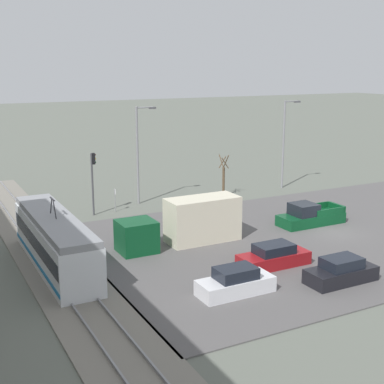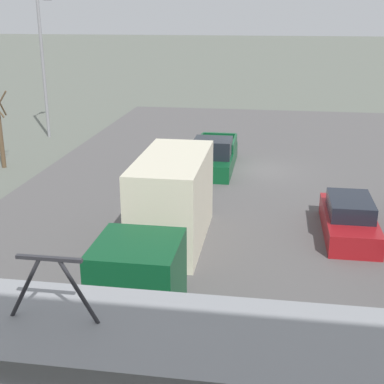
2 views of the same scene
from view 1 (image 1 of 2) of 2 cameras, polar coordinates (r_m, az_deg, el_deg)
ground_plane at (r=42.52m, az=14.45°, el=-4.18°), size 320.00×320.00×0.00m
road_surface at (r=42.50m, az=14.45°, el=-4.13°), size 22.31×36.64×0.08m
rail_bed at (r=33.12m, az=-13.20°, el=-9.10°), size 61.98×4.40×0.22m
light_rail_tram at (r=34.87m, az=-14.41°, el=-5.17°), size 12.44×2.60×4.41m
box_truck at (r=38.05m, az=-0.51°, el=-3.35°), size 2.33×9.00×3.21m
pickup_truck at (r=43.76m, az=12.45°, el=-2.53°), size 2.10×5.52×1.79m
sedan_car_0 at (r=32.87m, az=15.61°, el=-8.19°), size 1.81×4.34×1.51m
sedan_car_1 at (r=30.25m, az=4.66°, el=-9.62°), size 1.75×4.36×1.54m
sedan_car_2 at (r=34.52m, az=8.70°, el=-6.83°), size 1.83×4.66×1.44m
traffic_light_pole at (r=45.81m, az=-10.52°, el=1.76°), size 0.28×0.47×5.36m
street_tree at (r=51.85m, az=3.39°, el=1.53°), size 0.99×0.83×4.16m
street_lamp_near_crossing at (r=56.06m, az=9.90°, el=5.64°), size 0.36×1.95×9.06m
street_lamp_mid_block at (r=48.90m, az=-5.64°, el=4.59°), size 0.36×1.95×8.94m
no_parking_sign at (r=47.05m, az=-8.21°, el=-0.62°), size 0.32×0.08×2.02m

